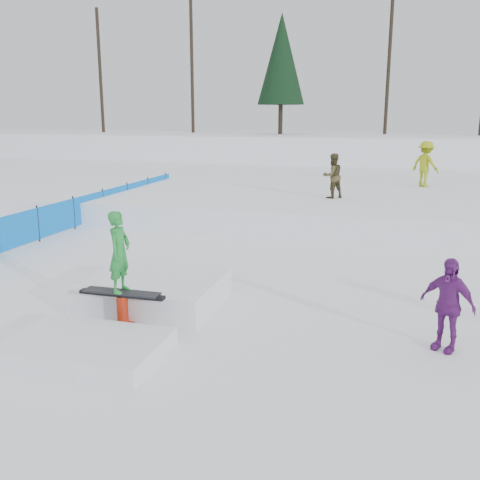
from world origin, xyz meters
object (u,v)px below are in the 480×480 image
(walker_olive, at_px, (333,176))
(walker_ygreen, at_px, (425,164))
(jib_rail_feature, at_px, (137,301))
(safety_fence, at_px, (74,213))
(spectator_purple, at_px, (447,304))

(walker_olive, distance_m, walker_ygreen, 5.32)
(walker_ygreen, xyz_separation_m, jib_rail_feature, (-5.81, -14.72, -1.43))
(safety_fence, relative_size, jib_rail_feature, 3.64)
(spectator_purple, bearing_deg, walker_ygreen, 118.79)
(walker_ygreen, bearing_deg, spectator_purple, 127.26)
(walker_olive, xyz_separation_m, jib_rail_feature, (-2.46, -10.59, -1.29))
(spectator_purple, bearing_deg, safety_fence, 179.09)
(safety_fence, xyz_separation_m, walker_olive, (8.05, 3.90, 1.04))
(walker_ygreen, distance_m, spectator_purple, 14.74)
(walker_ygreen, xyz_separation_m, spectator_purple, (-0.39, -14.70, -0.96))
(walker_ygreen, height_order, jib_rail_feature, walker_ygreen)
(safety_fence, relative_size, walker_ygreen, 8.59)
(spectator_purple, distance_m, jib_rail_feature, 5.43)
(walker_olive, bearing_deg, spectator_purple, 66.96)
(walker_olive, distance_m, jib_rail_feature, 10.95)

